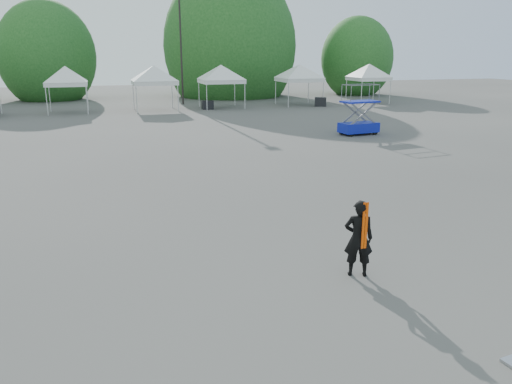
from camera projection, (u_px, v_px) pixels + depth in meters
name	position (u px, v px, depth m)	size (l,w,h in m)	color
ground	(279.00, 234.00, 12.11)	(120.00, 120.00, 0.00)	#474442
light_pole_east	(181.00, 36.00, 40.88)	(0.60, 0.25, 9.80)	black
tree_mid_w	(47.00, 56.00, 45.47)	(4.16, 4.16, 6.33)	#382314
tree_mid_e	(230.00, 46.00, 49.23)	(5.12, 5.12, 7.79)	#382314
tree_far_e	(357.00, 59.00, 51.48)	(3.84, 3.84, 5.84)	#382314
tent_d	(65.00, 70.00, 35.44)	(4.03, 4.03, 3.88)	silver
tent_e	(154.00, 69.00, 37.06)	(4.52, 4.52, 3.88)	silver
tent_f	(221.00, 68.00, 38.81)	(4.51, 4.51, 3.88)	silver
tent_g	(299.00, 67.00, 40.94)	(4.57, 4.57, 3.88)	silver
tent_h	(369.00, 67.00, 42.39)	(4.11, 4.11, 3.88)	silver
man	(359.00, 238.00, 9.66)	(0.66, 0.55, 1.54)	black
scissor_lift	(360.00, 110.00, 26.39)	(2.16, 1.27, 2.64)	#0C139E
crate_mid	(208.00, 105.00, 38.56)	(0.83, 0.65, 0.65)	black
crate_east	(320.00, 102.00, 40.71)	(0.92, 0.71, 0.71)	black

